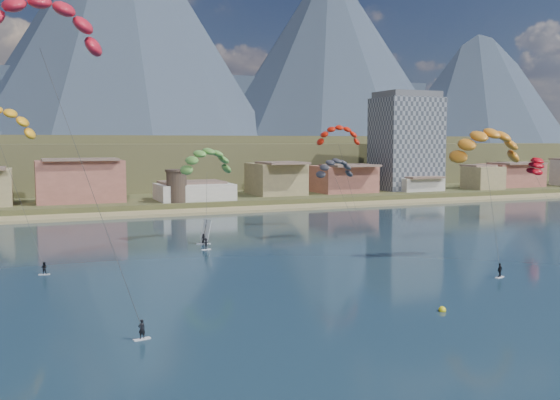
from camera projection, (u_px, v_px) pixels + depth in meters
name	position (u px, v px, depth m)	size (l,w,h in m)	color
ground	(420.00, 345.00, 53.94)	(2400.00, 2400.00, 0.00)	black
beach	(164.00, 213.00, 151.32)	(2200.00, 12.00, 0.90)	tan
land	(60.00, 161.00, 568.49)	(2200.00, 900.00, 4.00)	brown
foothills	(154.00, 161.00, 275.27)	(940.00, 210.00, 18.00)	brown
mountain_ridge	(33.00, 38.00, 790.90)	(2060.00, 480.00, 400.00)	#2A3647
apartment_tower	(406.00, 141.00, 202.43)	(20.00, 16.00, 32.00)	gray
watchtower	(177.00, 186.00, 160.00)	(5.82, 5.82, 8.60)	#47382D
kitesurfer_red	(39.00, 16.00, 60.43)	(14.69, 14.98, 33.89)	silver
kitesurfer_orange	(487.00, 140.00, 92.43)	(14.18, 15.22, 22.61)	silver
kitesurfer_green	(207.00, 158.00, 110.73)	(11.32, 14.36, 18.60)	silver
distant_kite_dark	(335.00, 165.00, 111.28)	(8.15, 6.07, 16.44)	#262626
distant_kite_orange	(339.00, 132.00, 127.96)	(10.10, 7.00, 22.63)	#262626
distant_kite_red	(535.00, 163.00, 141.64)	(7.86, 9.15, 16.02)	#262626
windsurfer	(204.00, 236.00, 107.11)	(2.58, 2.76, 4.29)	silver
buoy	(442.00, 310.00, 64.74)	(0.80, 0.80, 0.80)	yellow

